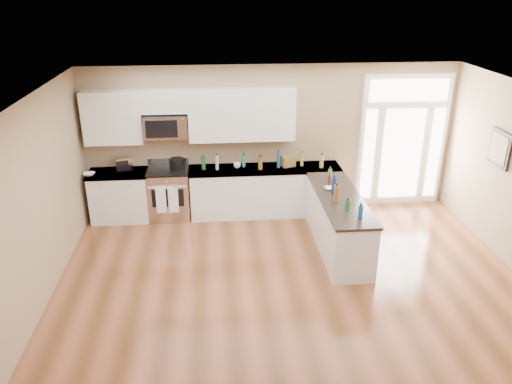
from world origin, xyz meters
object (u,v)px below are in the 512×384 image
Objects in this scene: peninsula_cabinet at (338,224)px; stockpot at (177,163)px; toaster_oven at (124,163)px; kitchen_range at (169,193)px.

peninsula_cabinet is 8.43× the size of stockpot.
toaster_oven is at bearing 156.90° from peninsula_cabinet.
peninsula_cabinet is 3.17m from stockpot.
kitchen_range is (-2.89, 1.45, 0.05)m from peninsula_cabinet.
stockpot is (0.18, 0.06, 0.58)m from kitchen_range.
toaster_oven is (-3.70, 1.58, 0.63)m from peninsula_cabinet.
peninsula_cabinet is 2.15× the size of kitchen_range.
toaster_oven is (-0.98, 0.07, 0.01)m from stockpot.
stockpot is at bearing 150.95° from peninsula_cabinet.
toaster_oven is at bearing 170.87° from kitchen_range.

